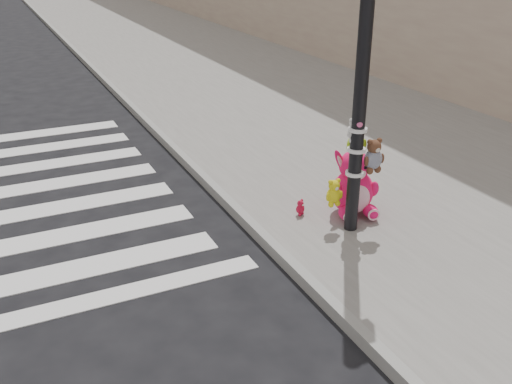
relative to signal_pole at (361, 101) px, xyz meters
name	(u,v)px	position (x,y,z in m)	size (l,w,h in m)	color
sidewalk_near	(250,80)	(2.37, 8.18, -1.70)	(7.00, 80.00, 0.14)	slate
curb_edge	(119,94)	(-1.08, 8.18, -1.70)	(0.12, 80.00, 0.15)	gray
signal_pole	(361,101)	(0.00, 0.00, 0.00)	(0.69, 0.50, 4.00)	black
pink_bunny	(354,187)	(0.25, 0.36, -1.26)	(0.69, 0.77, 0.91)	#FF1563
red_teddy	(300,207)	(-0.41, 0.58, -1.52)	(0.15, 0.10, 0.22)	red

